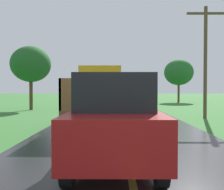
{
  "coord_description": "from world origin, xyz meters",
  "views": [
    {
      "loc": [
        -0.33,
        -0.09,
        1.71
      ],
      "look_at": [
        -0.41,
        13.26,
        1.4
      ],
      "focal_mm": 39.6,
      "sensor_mm": 36.0,
      "label": 1
    }
  ],
  "objects_px": {
    "utility_pole_roadside": "(205,57)",
    "roadside_tree_near_left": "(31,64)",
    "banana_truck_near": "(100,94)",
    "roadside_tree_mid_right": "(179,72)",
    "following_car": "(114,119)"
  },
  "relations": [
    {
      "from": "roadside_tree_near_left",
      "to": "roadside_tree_mid_right",
      "type": "relative_size",
      "value": 0.93
    },
    {
      "from": "banana_truck_near",
      "to": "roadside_tree_near_left",
      "type": "distance_m",
      "value": 10.74
    },
    {
      "from": "banana_truck_near",
      "to": "roadside_tree_mid_right",
      "type": "distance_m",
      "value": 23.04
    },
    {
      "from": "utility_pole_roadside",
      "to": "roadside_tree_near_left",
      "type": "height_order",
      "value": "utility_pole_roadside"
    },
    {
      "from": "utility_pole_roadside",
      "to": "roadside_tree_near_left",
      "type": "distance_m",
      "value": 13.61
    },
    {
      "from": "utility_pole_roadside",
      "to": "roadside_tree_near_left",
      "type": "xyz_separation_m",
      "value": [
        -12.26,
        5.92,
        0.2
      ]
    },
    {
      "from": "banana_truck_near",
      "to": "roadside_tree_near_left",
      "type": "relative_size",
      "value": 1.1
    },
    {
      "from": "banana_truck_near",
      "to": "following_car",
      "type": "height_order",
      "value": "banana_truck_near"
    },
    {
      "from": "banana_truck_near",
      "to": "roadside_tree_mid_right",
      "type": "height_order",
      "value": "roadside_tree_mid_right"
    },
    {
      "from": "roadside_tree_near_left",
      "to": "following_car",
      "type": "height_order",
      "value": "roadside_tree_near_left"
    },
    {
      "from": "following_car",
      "to": "roadside_tree_mid_right",
      "type": "bearing_deg",
      "value": 72.6
    },
    {
      "from": "utility_pole_roadside",
      "to": "banana_truck_near",
      "type": "bearing_deg",
      "value": -157.21
    },
    {
      "from": "banana_truck_near",
      "to": "roadside_tree_near_left",
      "type": "bearing_deg",
      "value": 126.15
    },
    {
      "from": "banana_truck_near",
      "to": "utility_pole_roadside",
      "type": "xyz_separation_m",
      "value": [
        6.07,
        2.55,
        2.11
      ]
    },
    {
      "from": "utility_pole_roadside",
      "to": "following_car",
      "type": "distance_m",
      "value": 10.99
    }
  ]
}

